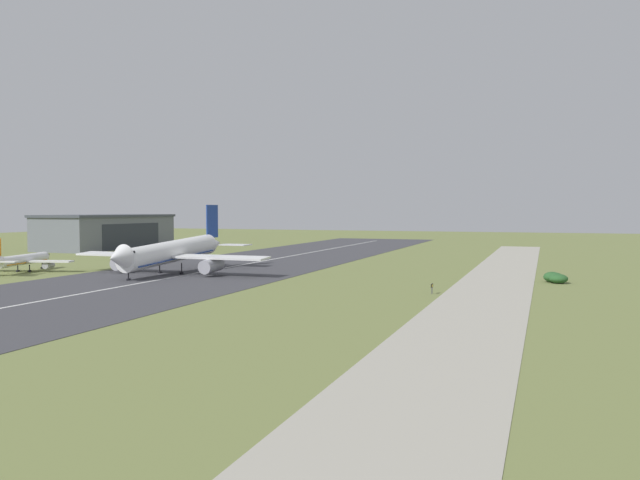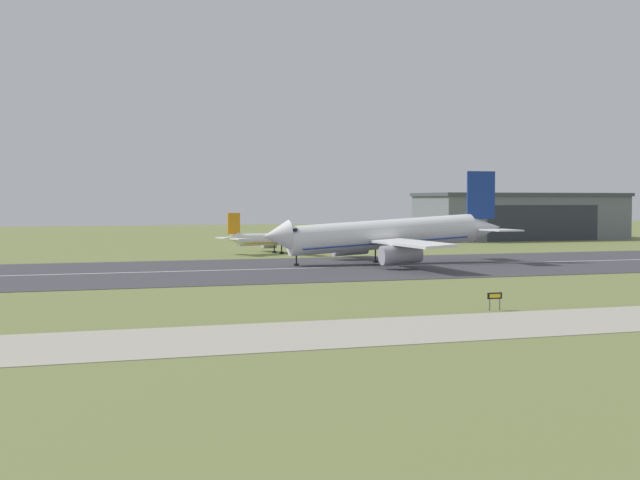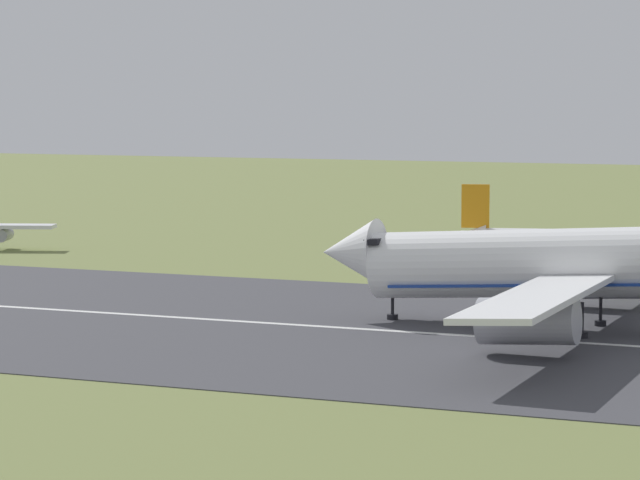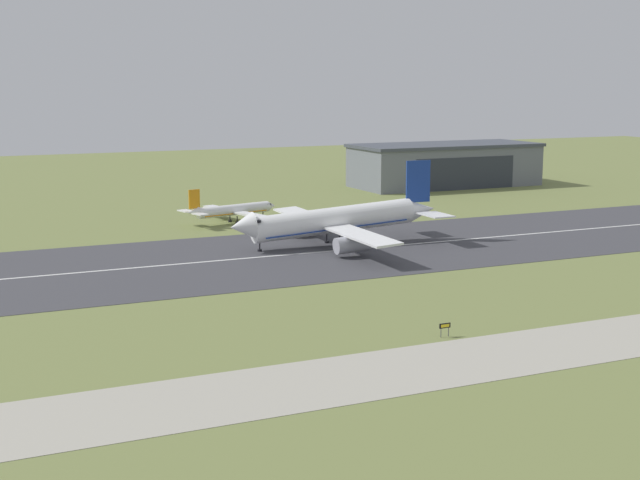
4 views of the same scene
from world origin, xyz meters
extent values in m
plane|color=olive|center=(0.00, 50.38, 0.00)|extent=(601.34, 601.34, 0.00)
cube|color=#3D3D42|center=(0.00, 100.76, 0.03)|extent=(361.34, 47.92, 0.06)
cube|color=silver|center=(0.00, 100.76, 0.07)|extent=(325.21, 0.70, 0.01)
cube|color=#A8A393|center=(0.00, 34.99, 0.03)|extent=(271.01, 14.55, 0.05)
cube|color=slate|center=(71.96, 181.91, 5.91)|extent=(55.55, 22.23, 11.81)
cube|color=#424751|center=(71.96, 181.91, 12.26)|extent=(56.55, 23.23, 0.90)
cube|color=#2D333D|center=(71.96, 170.74, 4.73)|extent=(33.33, 0.12, 9.45)
cylinder|color=white|center=(-1.09, 105.72, 4.99)|extent=(32.89, 5.32, 6.74)
cone|color=white|center=(-19.60, 105.96, 4.99)|extent=(4.74, 4.96, 5.14)
cone|color=white|center=(18.15, 105.48, 5.87)|extent=(6.17, 4.49, 4.74)
cube|color=black|center=(-17.17, 105.93, 5.97)|extent=(1.18, 4.18, 0.50)
cube|color=navy|center=(-1.09, 105.72, 3.64)|extent=(29.37, 5.03, 1.87)
cube|color=white|center=(-1.57, 119.05, 4.13)|extent=(5.44, 21.81, 0.69)
cylinder|color=#A8A8B2|center=(-2.62, 117.33, 2.37)|extent=(6.57, 3.12, 3.39)
cube|color=white|center=(-1.91, 92.41, 4.13)|extent=(5.44, 21.81, 0.69)
cylinder|color=#A8A8B2|center=(-2.92, 94.16, 2.37)|extent=(6.57, 3.12, 3.39)
cube|color=navy|center=(17.27, 105.49, 11.60)|extent=(5.33, 0.35, 8.33)
cube|color=white|center=(17.75, 111.68, 5.73)|extent=(4.76, 7.55, 0.24)
cube|color=white|center=(17.59, 99.29, 5.73)|extent=(4.76, 7.55, 0.24)
cylinder|color=black|center=(-16.19, 105.92, 1.27)|extent=(0.24, 0.24, 2.54)
cylinder|color=black|center=(-16.19, 105.92, 0.22)|extent=(0.84, 0.84, 0.44)
cylinder|color=black|center=(-1.20, 108.66, 1.27)|extent=(0.24, 0.24, 2.54)
cylinder|color=black|center=(-1.20, 108.66, 0.22)|extent=(0.84, 0.84, 0.44)
cylinder|color=black|center=(-1.28, 102.79, 1.27)|extent=(0.24, 0.24, 2.54)
cylinder|color=black|center=(-1.28, 102.79, 0.22)|extent=(0.84, 0.84, 0.44)
cylinder|color=white|center=(-9.35, 140.36, 2.92)|extent=(18.22, 6.86, 2.42)
cone|color=white|center=(0.51, 142.89, 2.92)|extent=(2.71, 2.89, 2.42)
cube|color=black|center=(-0.65, 142.59, 3.40)|extent=(1.58, 2.27, 0.44)
cube|color=orange|center=(-9.35, 140.36, 2.25)|extent=(16.43, 6.29, 0.20)
cube|color=white|center=(-7.42, 134.29, 2.50)|extent=(5.26, 10.67, 0.40)
cylinder|color=#A8A8B2|center=(-7.08, 135.23, 1.50)|extent=(3.42, 2.24, 1.50)
cylinder|color=#A8A8B2|center=(-9.83, 145.95, 1.50)|extent=(3.42, 2.24, 1.50)
cube|color=white|center=(-18.77, 134.78, 3.28)|extent=(3.15, 4.16, 0.24)
cylinder|color=black|center=(-1.70, 142.32, 0.86)|extent=(0.24, 0.24, 1.71)
cylinder|color=black|center=(-1.70, 142.32, 0.22)|extent=(0.84, 0.84, 0.44)
cylinder|color=black|center=(-9.12, 138.92, 0.86)|extent=(0.24, 0.24, 1.71)
cylinder|color=black|center=(-9.12, 138.92, 0.22)|extent=(0.84, 0.84, 0.44)
cylinder|color=black|center=(-9.84, 141.73, 0.86)|extent=(0.24, 0.24, 1.71)
cylinder|color=black|center=(-9.84, 141.73, 0.22)|extent=(0.84, 0.84, 0.44)
ellipsoid|color=#285628|center=(10.09, 23.72, 1.00)|extent=(3.40, 2.90, 2.01)
ellipsoid|color=#285628|center=(10.90, 24.36, 1.03)|extent=(4.29, 3.44, 2.06)
ellipsoid|color=#285628|center=(8.91, 23.25, 0.93)|extent=(3.66, 3.65, 1.87)
cylinder|color=#4C4C51|center=(-15.62, 44.03, 0.56)|extent=(0.10, 0.10, 1.12)
cylinder|color=#4C4C51|center=(-14.52, 44.03, 0.56)|extent=(0.10, 0.10, 1.12)
cube|color=black|center=(-15.07, 44.03, 1.43)|extent=(1.56, 0.12, 0.62)
cube|color=yellow|center=(-15.07, 43.96, 1.43)|extent=(1.19, 0.02, 0.37)
camera|label=1|loc=(-122.10, 25.72, 14.45)|focal=35.00mm
camera|label=2|loc=(-58.77, -32.23, 10.72)|focal=50.00mm
camera|label=3|loc=(20.70, 0.56, 17.02)|focal=85.00mm
camera|label=4|loc=(-73.04, -46.32, 31.15)|focal=50.00mm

